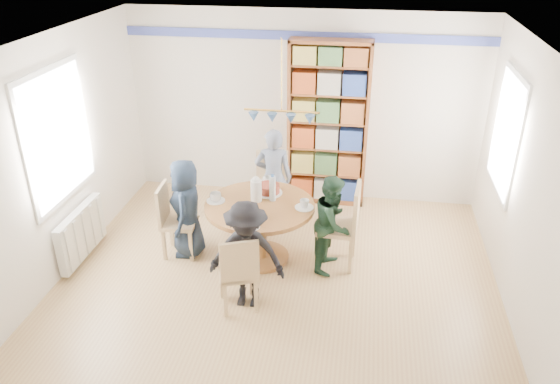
% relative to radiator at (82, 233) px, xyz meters
% --- Properties ---
extents(ground, '(5.00, 5.00, 0.00)m').
position_rel_radiator_xyz_m(ground, '(2.42, -0.30, -0.35)').
color(ground, tan).
extents(room_shell, '(5.00, 5.00, 5.00)m').
position_rel_radiator_xyz_m(room_shell, '(2.16, 0.57, 1.30)').
color(room_shell, white).
rests_on(room_shell, ground).
extents(radiator, '(0.12, 1.00, 0.60)m').
position_rel_radiator_xyz_m(radiator, '(0.00, 0.00, 0.00)').
color(radiator, silver).
rests_on(radiator, ground).
extents(dining_table, '(1.30, 1.30, 0.75)m').
position_rel_radiator_xyz_m(dining_table, '(2.14, 0.33, 0.21)').
color(dining_table, brown).
rests_on(dining_table, ground).
extents(chair_left, '(0.43, 0.43, 0.92)m').
position_rel_radiator_xyz_m(chair_left, '(1.07, 0.29, 0.16)').
color(chair_left, tan).
rests_on(chair_left, ground).
extents(chair_right, '(0.49, 0.49, 1.04)m').
position_rel_radiator_xyz_m(chair_right, '(3.14, 0.38, 0.22)').
color(chair_right, tan).
rests_on(chair_right, ground).
extents(chair_far, '(0.47, 0.47, 0.97)m').
position_rel_radiator_xyz_m(chair_far, '(2.10, 1.34, 0.19)').
color(chair_far, tan).
rests_on(chair_far, ground).
extents(chair_near, '(0.52, 0.52, 0.90)m').
position_rel_radiator_xyz_m(chair_near, '(2.11, -0.67, 0.15)').
color(chair_near, tan).
rests_on(chair_near, ground).
extents(person_left, '(0.48, 0.66, 1.24)m').
position_rel_radiator_xyz_m(person_left, '(1.24, 0.33, 0.27)').
color(person_left, '#162131').
rests_on(person_left, ground).
extents(person_right, '(0.55, 0.65, 1.18)m').
position_rel_radiator_xyz_m(person_right, '(3.01, 0.30, 0.24)').
color(person_right, '#183121').
rests_on(person_right, ground).
extents(person_far, '(0.53, 0.38, 1.36)m').
position_rel_radiator_xyz_m(person_far, '(2.15, 1.23, 0.33)').
color(person_far, gray).
rests_on(person_far, ground).
extents(person_near, '(0.80, 0.47, 1.23)m').
position_rel_radiator_xyz_m(person_near, '(2.17, -0.55, 0.27)').
color(person_near, black).
rests_on(person_near, ground).
extents(bookshelf, '(1.12, 0.33, 2.34)m').
position_rel_radiator_xyz_m(bookshelf, '(2.78, 2.04, 0.80)').
color(bookshelf, brown).
rests_on(bookshelf, ground).
extents(tableware, '(1.28, 1.28, 0.34)m').
position_rel_radiator_xyz_m(tableware, '(2.11, 0.36, 0.47)').
color(tableware, white).
rests_on(tableware, dining_table).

